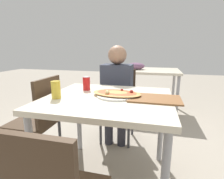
{
  "coord_description": "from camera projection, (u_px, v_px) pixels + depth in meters",
  "views": [
    {
      "loc": [
        0.36,
        -1.3,
        1.15
      ],
      "look_at": [
        0.03,
        0.01,
        0.82
      ],
      "focal_mm": 28.0,
      "sensor_mm": 36.0,
      "label": 1
    }
  ],
  "objects": [
    {
      "name": "pizza_main",
      "position": [
        117.0,
        94.0,
        1.43
      ],
      "size": [
        0.43,
        0.33,
        0.06
      ],
      "color": "white",
      "rests_on": "dining_table"
    },
    {
      "name": "chair_side_left",
      "position": [
        39.0,
        117.0,
        1.67
      ],
      "size": [
        0.4,
        0.4,
        0.89
      ],
      "rotation": [
        0.0,
        0.0,
        1.57
      ],
      "color": "#3F2D1E",
      "rests_on": "ground_plane"
    },
    {
      "name": "chair_far_seated",
      "position": [
        119.0,
        100.0,
        2.21
      ],
      "size": [
        0.4,
        0.4,
        0.89
      ],
      "rotation": [
        0.0,
        0.0,
        3.14
      ],
      "color": "#3F2D1E",
      "rests_on": "ground_plane"
    },
    {
      "name": "serving_tray",
      "position": [
        155.0,
        99.0,
        1.33
      ],
      "size": [
        0.39,
        0.26,
        0.01
      ],
      "color": "brown",
      "rests_on": "dining_table"
    },
    {
      "name": "drink_glass",
      "position": [
        56.0,
        90.0,
        1.35
      ],
      "size": [
        0.07,
        0.07,
        0.14
      ],
      "color": "gold",
      "rests_on": "dining_table"
    },
    {
      "name": "soda_can",
      "position": [
        86.0,
        83.0,
        1.62
      ],
      "size": [
        0.07,
        0.07,
        0.12
      ],
      "color": "red",
      "rests_on": "dining_table"
    },
    {
      "name": "person_seated",
      "position": [
        117.0,
        87.0,
        2.06
      ],
      "size": [
        0.35,
        0.27,
        1.18
      ],
      "rotation": [
        0.0,
        0.0,
        3.14
      ],
      "color": "#2D2D38",
      "rests_on": "ground_plane"
    },
    {
      "name": "ground_plane",
      "position": [
        108.0,
        178.0,
        1.58
      ],
      "size": [
        14.0,
        14.0,
        0.0
      ],
      "primitive_type": "plane",
      "color": "#9E9384"
    },
    {
      "name": "dining_table",
      "position": [
        108.0,
        107.0,
        1.42
      ],
      "size": [
        1.0,
        0.89,
        0.76
      ],
      "color": "beige",
      "rests_on": "ground_plane"
    },
    {
      "name": "background_table",
      "position": [
        146.0,
        73.0,
        3.2
      ],
      "size": [
        1.1,
        0.8,
        0.88
      ],
      "color": "beige",
      "rests_on": "ground_plane"
    }
  ]
}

